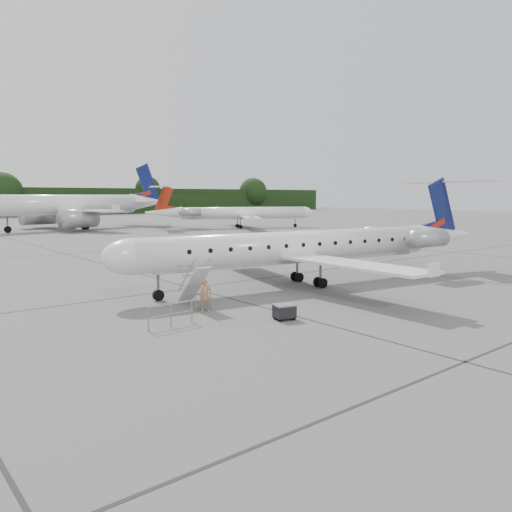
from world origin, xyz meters
TOP-DOWN VIEW (x-y plane):
  - ground at (0.00, 0.00)m, footprint 320.00×320.00m
  - main_regional_jet at (-0.40, 3.22)m, footprint 29.68×23.33m
  - airstair at (-8.60, 2.21)m, footprint 1.21×2.54m
  - passenger at (-8.81, 0.86)m, footprint 0.69×0.61m
  - safety_railing at (-11.56, -0.60)m, footprint 2.20×0.18m
  - baggage_cart at (-6.88, -2.80)m, footprint 1.07×0.95m
  - bg_narrowbody at (6.51, 65.86)m, footprint 36.27×29.03m
  - bg_regional_right at (31.85, 50.29)m, footprint 33.99×30.24m

SIDE VIEW (x-z plane):
  - ground at x=0.00m, z-range 0.00..0.00m
  - baggage_cart at x=-6.88m, z-range 0.00..0.79m
  - safety_railing at x=-11.56m, z-range 0.00..1.00m
  - passenger at x=-8.81m, z-range 0.00..1.60m
  - airstair at x=-8.60m, z-range 0.00..2.17m
  - main_regional_jet at x=-0.40m, z-range 0.00..6.94m
  - bg_regional_right at x=31.85m, z-range 0.00..7.36m
  - bg_narrowbody at x=6.51m, z-range 0.00..11.66m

